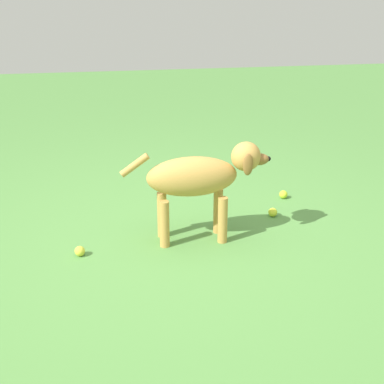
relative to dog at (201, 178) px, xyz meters
name	(u,v)px	position (x,y,z in m)	size (l,w,h in m)	color
ground	(174,247)	(0.19, 0.10, -0.44)	(14.00, 14.00, 0.00)	#548C42
dog	(201,178)	(0.00, 0.00, 0.00)	(0.98, 0.23, 0.66)	#C69347
tennis_ball_0	(273,212)	(-0.59, -0.26, -0.41)	(0.07, 0.07, 0.07)	#D2DE37
tennis_ball_1	(80,251)	(0.80, 0.11, -0.41)	(0.07, 0.07, 0.07)	#D5D63D
tennis_ball_2	(283,194)	(-0.78, -0.58, -0.41)	(0.07, 0.07, 0.07)	#C0DB2D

